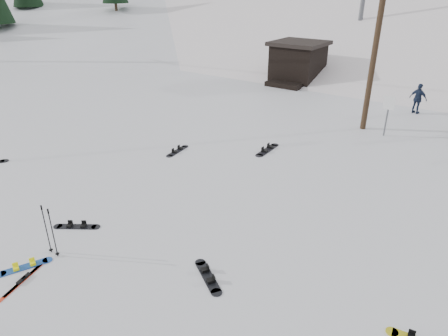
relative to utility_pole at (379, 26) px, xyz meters
The scene contains 15 objects.
ground 14.90m from the utility_pole, 98.13° to the right, with size 200.00×200.00×0.00m, color white.
ski_slope 44.31m from the utility_pole, 92.79° to the left, with size 60.00×75.00×45.00m, color white.
ridge_left 53.35m from the utility_pole, 138.18° to the left, with size 34.00×85.00×38.00m, color white.
treeline_left 44.65m from the utility_pole, 144.16° to the left, with size 20.00×64.00×10.00m, color black, non-canonical shape.
utility_pole is the anchor object (origin of this frame).
trail_sign 3.60m from the utility_pole, 21.04° to the right, with size 0.50×0.09×1.85m.
lift_hut 10.40m from the utility_pole, 135.24° to the left, with size 3.40×4.10×2.75m.
hero_snowboard 16.23m from the utility_pole, 102.84° to the right, with size 0.67×1.21×0.09m.
hero_skis 16.40m from the utility_pole, 101.12° to the right, with size 0.57×1.50×0.08m.
ski_poles 15.31m from the utility_pole, 103.04° to the right, with size 0.39×0.10×1.42m.
board_scatter_a 14.63m from the utility_pole, 106.51° to the right, with size 1.17×0.88×0.10m.
board_scatter_b 10.22m from the utility_pole, 126.04° to the right, with size 0.43×1.43×0.10m.
board_scatter_d 13.60m from the utility_pole, 87.88° to the right, with size 1.24×0.88×0.10m.
board_scatter_f 7.27m from the utility_pole, 114.94° to the right, with size 0.36×1.71×0.12m.
skier_navy 5.82m from the utility_pole, 69.86° to the left, with size 0.93×0.39×1.60m, color #17223A.
Camera 1 is at (7.21, -4.69, 6.48)m, focal length 32.00 mm.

